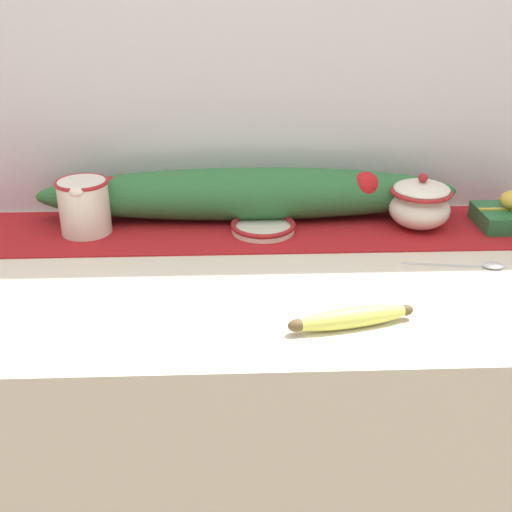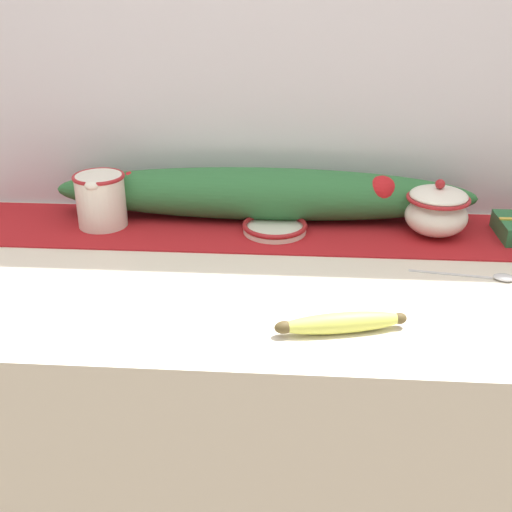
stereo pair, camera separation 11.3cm
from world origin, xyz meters
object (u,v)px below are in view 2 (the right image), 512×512
small_dish (275,227)px  spoon (496,277)px  sugar_bowl (437,210)px  banana (341,323)px  cream_pitcher (101,198)px

small_dish → spoon: (0.41, -0.18, -0.01)m
sugar_bowl → banana: 0.45m
cream_pitcher → sugar_bowl: (0.70, -0.00, -0.01)m
sugar_bowl → cream_pitcher: bearing=179.9°
spoon → banana: bearing=-136.8°
cream_pitcher → small_dish: (0.37, -0.01, -0.05)m
sugar_bowl → small_dish: size_ratio=0.94×
sugar_bowl → small_dish: sugar_bowl is taller
sugar_bowl → banana: (-0.21, -0.39, -0.04)m
cream_pitcher → sugar_bowl: sugar_bowl is taller
banana → spoon: bearing=34.8°
cream_pitcher → small_dish: size_ratio=0.94×
sugar_bowl → banana: sugar_bowl is taller
cream_pitcher → spoon: cream_pitcher is taller
small_dish → spoon: bearing=-24.2°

